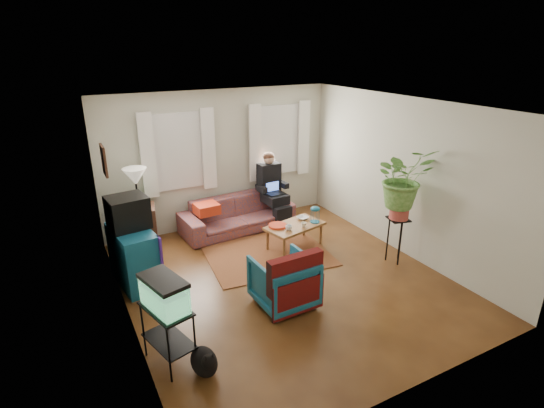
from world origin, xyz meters
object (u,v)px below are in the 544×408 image
armchair (284,279)px  plant_stand (396,240)px  dresser (134,257)px  aquarium_stand (169,335)px  coffee_table (295,236)px  sofa (237,209)px  side_table (141,228)px

armchair → plant_stand: size_ratio=1.01×
dresser → plant_stand: (3.88, -1.30, -0.05)m
dresser → aquarium_stand: dresser is taller
coffee_table → plant_stand: bearing=-58.8°
sofa → aquarium_stand: (-2.13, -2.98, -0.06)m
dresser → coffee_table: size_ratio=0.95×
side_table → armchair: (1.33, -2.66, 0.01)m
aquarium_stand → plant_stand: plant_stand is taller
dresser → plant_stand: dresser is taller
plant_stand → armchair: bearing=-174.7°
side_table → armchair: armchair is taller
aquarium_stand → coffee_table: (2.71, 1.82, -0.14)m
coffee_table → plant_stand: 1.70m
plant_stand → aquarium_stand: bearing=-171.3°
dresser → coffee_table: dresser is taller
side_table → coffee_table: side_table is taller
armchair → aquarium_stand: bearing=11.2°
side_table → aquarium_stand: (-0.35, -3.05, -0.03)m
side_table → plant_stand: (3.54, -2.45, 0.00)m
side_table → dresser: bearing=-106.5°
aquarium_stand → dresser: bearing=74.5°
sofa → side_table: bearing=173.8°
side_table → plant_stand: 4.31m
sofa → side_table: size_ratio=2.82×
sofa → aquarium_stand: size_ratio=3.02×
coffee_table → dresser: bearing=165.6°
armchair → dresser: bearing=-44.0°
side_table → aquarium_stand: side_table is taller
side_table → armchair: bearing=-63.4°
dresser → armchair: bearing=-49.6°
aquarium_stand → plant_stand: 3.93m
armchair → coffee_table: 1.77m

